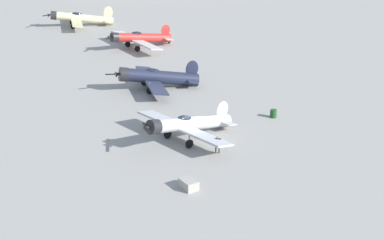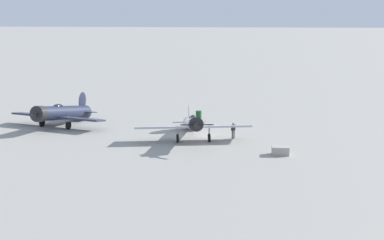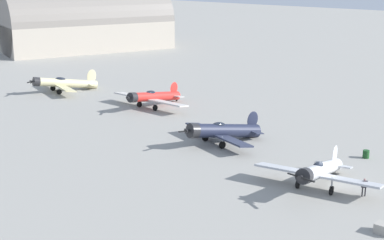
# 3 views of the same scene
# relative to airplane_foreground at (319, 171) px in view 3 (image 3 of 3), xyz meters

# --- Properties ---
(ground_plane) EXTENTS (400.00, 400.00, 0.00)m
(ground_plane) POSITION_rel_airplane_foreground_xyz_m (0.07, -0.52, -1.53)
(ground_plane) COLOR gray
(airplane_foreground) EXTENTS (11.29, 10.63, 3.07)m
(airplane_foreground) POSITION_rel_airplane_foreground_xyz_m (0.00, 0.00, 0.00)
(airplane_foreground) COLOR #B7BABF
(airplane_foreground) RESTS_ON ground_plane
(airplane_mid_apron) EXTENTS (10.60, 10.56, 3.23)m
(airplane_mid_apron) POSITION_rel_airplane_foreground_xyz_m (14.31, -5.25, -0.14)
(airplane_mid_apron) COLOR #1E2338
(airplane_mid_apron) RESTS_ON ground_plane
(airplane_far_line) EXTENTS (12.62, 10.79, 2.98)m
(airplane_far_line) POSITION_rel_airplane_foreground_xyz_m (31.31, -12.65, -0.05)
(airplane_far_line) COLOR red
(airplane_far_line) RESTS_ON ground_plane
(airplane_outer_stand) EXTENTS (10.83, 11.23, 3.22)m
(airplane_outer_stand) POSITION_rel_airplane_foreground_xyz_m (48.87, -11.55, -0.17)
(airplane_outer_stand) COLOR beige
(airplane_outer_stand) RESTS_ON ground_plane
(ground_crew_mechanic) EXTENTS (0.43, 0.53, 1.60)m
(ground_crew_mechanic) POSITION_rel_airplane_foreground_xyz_m (-3.94, -0.49, -0.56)
(ground_crew_mechanic) COLOR #2D2D33
(ground_crew_mechanic) RESTS_ON ground_plane
(fuel_drum) EXTENTS (0.69, 0.69, 0.82)m
(fuel_drum) POSITION_rel_airplane_foreground_xyz_m (-0.11, -10.27, -1.11)
(fuel_drum) COLOR #19471E
(fuel_drum) RESTS_ON ground_plane
(distant_hangar) EXTENTS (27.05, 39.64, 14.27)m
(distant_hangar) POSITION_rel_airplane_foreground_xyz_m (79.79, -44.09, 3.80)
(distant_hangar) COLOR #ADA393
(distant_hangar) RESTS_ON ground_plane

